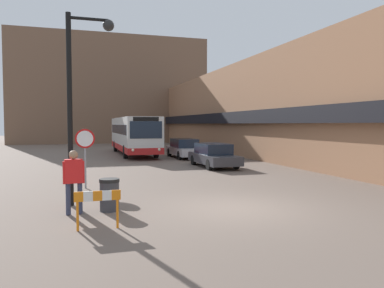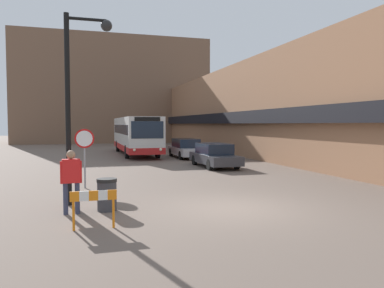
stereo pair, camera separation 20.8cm
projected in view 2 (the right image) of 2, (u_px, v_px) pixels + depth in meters
ground_plane at (232, 208)px, 11.30m from camera, size 160.00×160.00×0.00m
building_row_right at (233, 112)px, 36.90m from camera, size 5.50×60.00×7.41m
building_backdrop_far at (113, 91)px, 52.69m from camera, size 26.00×8.00×14.42m
city_bus at (136, 134)px, 31.42m from camera, size 2.57×12.15×3.08m
parked_car_front at (214, 155)px, 22.21m from camera, size 1.82×4.66×1.40m
parked_car_middle at (186, 148)px, 28.28m from camera, size 1.81×4.89×1.44m
stop_sign at (84, 145)px, 14.78m from camera, size 0.76×0.08×2.36m
street_lamp at (78, 86)px, 11.63m from camera, size 1.46×0.36×5.95m
pedestrian at (71, 176)px, 10.52m from camera, size 0.59×0.25×1.81m
trash_bin at (107, 194)px, 10.99m from camera, size 0.59×0.59×0.95m
construction_barricade at (94, 202)px, 9.03m from camera, size 1.10×0.06×0.94m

